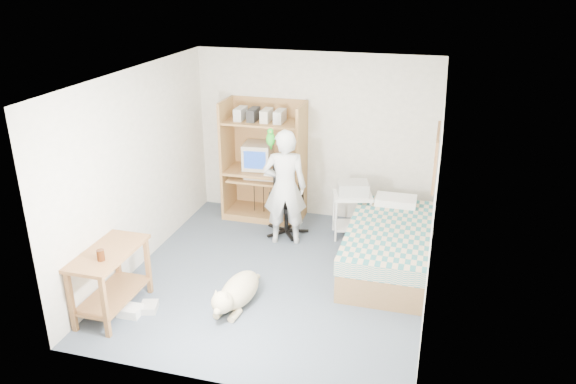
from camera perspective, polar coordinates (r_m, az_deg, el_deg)
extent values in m
plane|color=#495463|center=(7.11, -1.12, -8.56)|extent=(4.00, 4.00, 0.00)
cube|color=beige|center=(8.39, 2.72, 5.62)|extent=(3.60, 0.02, 2.50)
cube|color=beige|center=(6.32, 14.64, -0.71)|extent=(0.02, 4.00, 2.50)
cube|color=beige|center=(7.25, -14.97, 2.22)|extent=(0.02, 4.00, 2.50)
cube|color=white|center=(6.22, -1.30, 11.69)|extent=(3.60, 4.00, 0.02)
cube|color=brown|center=(8.59, -6.15, 3.46)|extent=(0.04, 0.60, 1.80)
cube|color=brown|center=(8.25, 1.39, 2.79)|extent=(0.04, 0.60, 1.80)
cube|color=brown|center=(8.66, -1.87, 3.74)|extent=(1.20, 0.02, 1.80)
cube|color=brown|center=(8.45, -2.43, 2.11)|extent=(1.12, 0.60, 0.04)
cube|color=brown|center=(8.42, -2.59, 1.29)|extent=(1.00, 0.50, 0.03)
cube|color=brown|center=(8.23, -2.52, 7.09)|extent=(1.12, 0.55, 0.03)
cube|color=brown|center=(8.71, -2.36, -2.16)|extent=(1.12, 0.60, 0.10)
cube|color=brown|center=(7.33, 10.08, -6.30)|extent=(1.00, 2.00, 0.36)
cube|color=#2B7174|center=(7.20, 10.23, -4.34)|extent=(1.02, 2.02, 0.20)
cube|color=white|center=(7.87, 10.90, -0.92)|extent=(0.55, 0.35, 0.12)
cube|color=brown|center=(6.40, -17.85, -5.91)|extent=(0.50, 1.00, 0.04)
cube|color=brown|center=(6.38, -21.16, -10.42)|extent=(0.05, 0.05, 0.70)
cube|color=brown|center=(6.17, -18.09, -11.16)|extent=(0.05, 0.05, 0.70)
cube|color=brown|center=(7.01, -16.92, -6.80)|extent=(0.05, 0.05, 0.70)
cube|color=brown|center=(6.82, -14.03, -7.33)|extent=(0.05, 0.05, 0.70)
cube|color=brown|center=(6.66, -17.31, -9.95)|extent=(0.46, 0.92, 0.03)
cube|color=#916241|center=(7.10, 14.83, 3.51)|extent=(0.03, 0.90, 0.60)
cube|color=brown|center=(7.01, 15.05, 5.91)|extent=(0.04, 0.94, 0.04)
cube|color=brown|center=(7.20, 14.57, 1.17)|extent=(0.04, 0.94, 0.04)
cylinder|color=black|center=(8.17, -0.18, -3.96)|extent=(0.55, 0.55, 0.06)
cylinder|color=black|center=(8.10, -0.18, -2.84)|extent=(0.06, 0.06, 0.37)
cube|color=black|center=(8.01, -0.18, -1.40)|extent=(0.52, 0.52, 0.07)
cube|color=black|center=(8.09, -0.15, 1.17)|extent=(0.39, 0.15, 0.51)
cube|color=black|center=(7.96, -1.84, -0.48)|extent=(0.10, 0.28, 0.04)
cube|color=black|center=(7.95, 1.48, -0.50)|extent=(0.10, 0.28, 0.04)
imported|color=silver|center=(7.62, -0.33, 0.47)|extent=(0.67, 0.52, 1.63)
ellipsoid|color=#148B1A|center=(7.48, -1.78, 5.38)|extent=(0.12, 0.12, 0.19)
sphere|color=#148B1A|center=(7.41, -1.80, 6.18)|extent=(0.08, 0.08, 0.08)
cone|color=orange|center=(7.37, -1.82, 6.10)|extent=(0.04, 0.04, 0.03)
cylinder|color=#148B1A|center=(7.56, -1.75, 4.67)|extent=(0.06, 0.13, 0.12)
ellipsoid|color=beige|center=(6.55, -4.93, -9.89)|extent=(0.43, 0.76, 0.33)
sphere|color=beige|center=(6.20, -6.68, -11.07)|extent=(0.25, 0.25, 0.25)
cone|color=beige|center=(6.15, -7.33, -10.15)|extent=(0.07, 0.07, 0.09)
cone|color=beige|center=(6.10, -6.30, -10.41)|extent=(0.07, 0.07, 0.09)
ellipsoid|color=beige|center=(6.15, -7.12, -11.86)|extent=(0.10, 0.14, 0.08)
cylinder|color=beige|center=(6.87, -3.45, -8.75)|extent=(0.09, 0.24, 0.12)
cube|color=white|center=(7.91, 6.56, -0.36)|extent=(0.63, 0.56, 0.04)
cube|color=white|center=(8.10, 6.42, -3.39)|extent=(0.58, 0.51, 0.03)
cylinder|color=white|center=(7.90, 4.56, -2.76)|extent=(0.03, 0.03, 0.62)
cylinder|color=white|center=(7.84, 7.95, -3.13)|extent=(0.03, 0.03, 0.62)
cylinder|color=white|center=(8.23, 5.06, -1.74)|extent=(0.03, 0.03, 0.62)
cylinder|color=white|center=(8.17, 8.31, -2.08)|extent=(0.03, 0.03, 0.62)
cube|color=#A6A6A2|center=(7.87, 6.60, 0.39)|extent=(0.49, 0.42, 0.18)
cube|color=beige|center=(8.46, -3.07, 3.71)|extent=(0.45, 0.46, 0.39)
cube|color=navy|center=(8.26, -3.40, 3.26)|extent=(0.33, 0.05, 0.26)
cube|color=beige|center=(8.38, -2.93, 1.42)|extent=(0.46, 0.19, 0.03)
cylinder|color=gold|center=(8.28, -0.20, 2.30)|extent=(0.08, 0.08, 0.12)
cylinder|color=#3E1B09|center=(6.20, -18.49, -6.11)|extent=(0.08, 0.08, 0.12)
cube|color=white|center=(6.61, -15.74, -11.54)|extent=(0.26, 0.21, 0.10)
cube|color=#B7B7B2|center=(6.64, -13.93, -11.28)|extent=(0.23, 0.26, 0.08)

